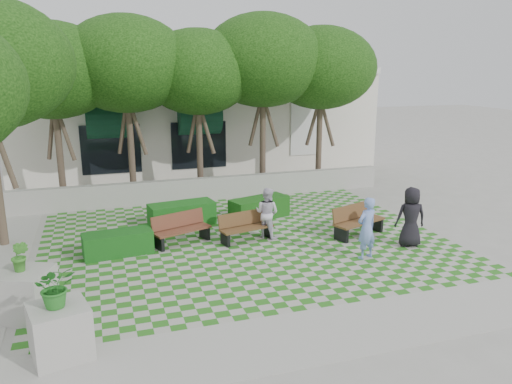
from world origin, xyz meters
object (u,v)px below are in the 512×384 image
object	(u,v)px
bench_east	(358,221)
person_white	(267,213)
hedge_west	(118,243)
person_dark	(411,217)
planter_back	(24,291)
hedge_midleft	(182,214)
person_blue	(367,228)
bench_west	(181,229)
planter_front	(59,320)
hedge_midright	(259,208)
bench_mid	(246,227)

from	to	relation	value
bench_east	person_white	distance (m)	2.90
hedge_west	person_dark	distance (m)	8.55
person_white	planter_back	bearing A→B (deg)	72.68
bench_east	hedge_midleft	size ratio (longest dim) A/B	0.90
person_white	person_blue	bearing A→B (deg)	176.14
person_blue	person_white	size ratio (longest dim) A/B	1.10
bench_west	planter_back	distance (m)	5.26
planter_front	person_dark	bearing A→B (deg)	17.49
hedge_midright	person_blue	world-z (taller)	person_blue
bench_mid	planter_front	world-z (taller)	planter_front
planter_back	person_dark	bearing A→B (deg)	6.44
bench_east	hedge_midleft	xyz separation A→B (m)	(-5.10, 2.79, -0.09)
bench_east	hedge_midleft	world-z (taller)	bench_east
bench_east	bench_mid	xyz separation A→B (m)	(-3.51, 0.62, -0.05)
bench_west	hedge_midleft	distance (m)	1.84
planter_front	planter_back	xyz separation A→B (m)	(-0.79, 1.85, -0.15)
bench_east	bench_west	bearing A→B (deg)	149.63
bench_mid	hedge_west	size ratio (longest dim) A/B	0.92
hedge_midright	hedge_midleft	distance (m)	2.73
hedge_midleft	hedge_west	xyz separation A→B (m)	(-2.21, -2.16, -0.05)
bench_west	planter_back	bearing A→B (deg)	-158.69
bench_east	person_dark	distance (m)	1.72
hedge_west	bench_mid	bearing A→B (deg)	0.02
hedge_west	person_white	world-z (taller)	person_white
hedge_west	planter_front	size ratio (longest dim) A/B	1.07
bench_mid	planter_front	distance (m)	7.12
hedge_midright	hedge_west	size ratio (longest dim) A/B	1.10
planter_front	person_dark	xyz separation A→B (m)	(9.59, 3.02, 0.18)
hedge_midright	hedge_midleft	xyz separation A→B (m)	(-2.73, 0.08, 0.01)
bench_east	person_dark	bearing A→B (deg)	-73.41
bench_mid	hedge_west	distance (m)	3.80
bench_west	person_blue	world-z (taller)	person_blue
hedge_west	planter_front	distance (m)	5.16
person_blue	hedge_midleft	bearing A→B (deg)	-62.98
planter_back	person_white	distance (m)	7.32
bench_mid	hedge_midright	world-z (taller)	bench_mid
bench_mid	person_white	bearing A→B (deg)	-7.79
bench_east	bench_mid	distance (m)	3.57
bench_west	person_blue	distance (m)	5.47
hedge_midright	person_white	distance (m)	2.10
person_blue	person_white	distance (m)	3.22
bench_mid	planter_back	bearing A→B (deg)	-164.81
hedge_midleft	person_dark	xyz separation A→B (m)	(6.10, -4.12, 0.52)
hedge_west	planter_front	xyz separation A→B (m)	(-1.28, -4.98, 0.39)
person_white	bench_mid	bearing A→B (deg)	51.88
person_dark	hedge_midleft	bearing A→B (deg)	-20.18
person_blue	planter_back	bearing A→B (deg)	-11.77
hedge_midright	person_dark	size ratio (longest dim) A/B	1.17
hedge_west	hedge_midright	bearing A→B (deg)	22.87
person_blue	hedge_west	bearing A→B (deg)	-36.74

